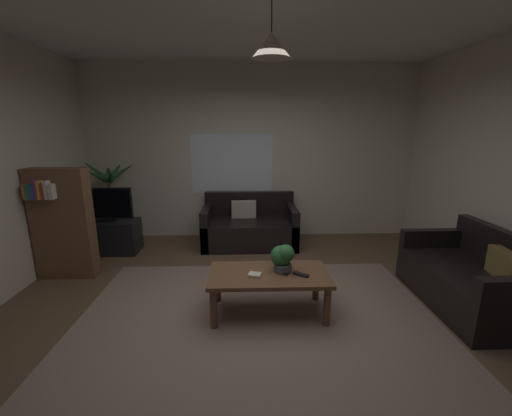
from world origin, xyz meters
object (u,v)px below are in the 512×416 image
object	(u,v)px
potted_palm_corner	(112,204)
pendant_lamp	(271,45)
tv	(104,204)
coffee_table	(269,279)
book_on_table_0	(255,275)
bookshelf_corner	(62,223)
couch_under_window	(250,228)
couch_right_side	(471,281)
potted_plant_on_table	(283,257)
remote_on_table_0	(301,274)
remote_on_table_1	(287,271)
tv_stand	(109,236)

from	to	relation	value
potted_palm_corner	pendant_lamp	bearing A→B (deg)	-42.87
tv	pendant_lamp	world-z (taller)	pendant_lamp
coffee_table	pendant_lamp	world-z (taller)	pendant_lamp
book_on_table_0	bookshelf_corner	bearing A→B (deg)	157.00
coffee_table	book_on_table_0	world-z (taller)	book_on_table_0
couch_under_window	tv	size ratio (longest dim) A/B	1.82
couch_under_window	pendant_lamp	world-z (taller)	pendant_lamp
couch_right_side	potted_plant_on_table	xyz separation A→B (m)	(-2.03, -0.03, 0.32)
coffee_table	bookshelf_corner	xyz separation A→B (m)	(-2.52, 0.94, 0.34)
coffee_table	book_on_table_0	distance (m)	0.18
coffee_table	book_on_table_0	xyz separation A→B (m)	(-0.15, -0.07, 0.08)
coffee_table	potted_palm_corner	xyz separation A→B (m)	(-2.46, 2.28, 0.25)
potted_palm_corner	tv	bearing A→B (deg)	-77.38
bookshelf_corner	potted_plant_on_table	bearing A→B (deg)	-18.50
couch_under_window	potted_plant_on_table	size ratio (longest dim) A/B	5.24
remote_on_table_0	bookshelf_corner	bearing A→B (deg)	106.06
couch_under_window	couch_right_side	bearing A→B (deg)	-39.90
remote_on_table_0	potted_plant_on_table	world-z (taller)	potted_plant_on_table
book_on_table_0	remote_on_table_0	distance (m)	0.46
remote_on_table_1	tv	bearing A→B (deg)	-10.43
potted_plant_on_table	pendant_lamp	bearing A→B (deg)	-159.95
pendant_lamp	remote_on_table_1	bearing A→B (deg)	3.70
pendant_lamp	couch_right_side	bearing A→B (deg)	2.08
pendant_lamp	potted_plant_on_table	bearing A→B (deg)	20.05
remote_on_table_0	tv	xyz separation A→B (m)	(-2.65, 1.80, 0.31)
coffee_table	bookshelf_corner	bearing A→B (deg)	159.51
tv_stand	pendant_lamp	distance (m)	3.72
remote_on_table_1	tv_stand	world-z (taller)	tv_stand
couch_under_window	potted_plant_on_table	distance (m)	2.03
couch_under_window	coffee_table	xyz separation A→B (m)	(0.17, -2.03, 0.10)
remote_on_table_1	potted_plant_on_table	distance (m)	0.15
book_on_table_0	pendant_lamp	world-z (taller)	pendant_lamp
remote_on_table_0	bookshelf_corner	world-z (taller)	bookshelf_corner
couch_right_side	remote_on_table_1	distance (m)	1.99
coffee_table	book_on_table_0	size ratio (longest dim) A/B	9.91
coffee_table	tv_stand	world-z (taller)	tv_stand
coffee_table	potted_plant_on_table	world-z (taller)	potted_plant_on_table
couch_under_window	bookshelf_corner	world-z (taller)	bookshelf_corner
book_on_table_0	potted_palm_corner	world-z (taller)	potted_palm_corner
potted_plant_on_table	tv_stand	world-z (taller)	potted_plant_on_table
remote_on_table_1	potted_palm_corner	bearing A→B (deg)	-16.69
remote_on_table_1	tv	world-z (taller)	tv
couch_under_window	couch_right_side	world-z (taller)	same
remote_on_table_1	pendant_lamp	world-z (taller)	pendant_lamp
pendant_lamp	tv_stand	bearing A→B (deg)	143.01
tv	bookshelf_corner	size ratio (longest dim) A/B	0.59
tv	remote_on_table_1	bearing A→B (deg)	-34.35
tv	potted_palm_corner	bearing A→B (deg)	102.62
tv_stand	tv	bearing A→B (deg)	-90.00
pendant_lamp	couch_under_window	bearing A→B (deg)	94.79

